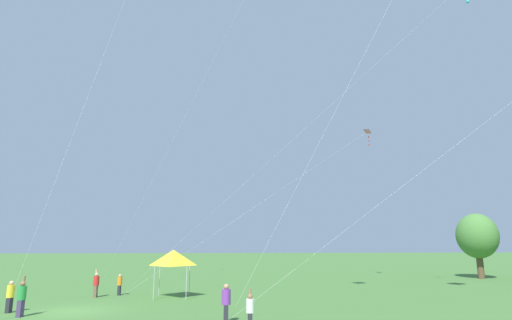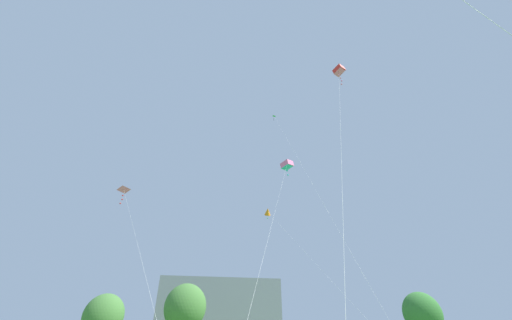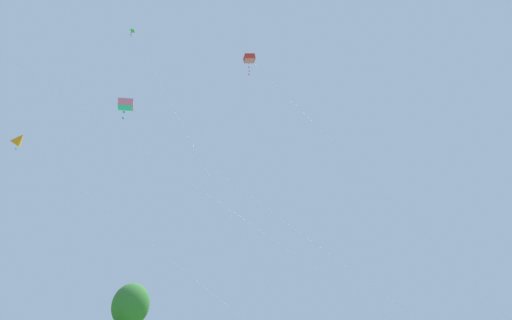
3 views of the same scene
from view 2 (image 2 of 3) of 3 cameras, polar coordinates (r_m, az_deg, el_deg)
name	(u,v)px [view 2 (image 2 of 3)]	position (r m, az deg, el deg)	size (l,w,h in m)	color
distant_building	(218,313)	(67.53, -7.67, -27.99)	(23.70, 14.18, 11.85)	slate
tree_near_right	(422,314)	(48.29, 30.33, -25.01)	(4.99, 4.49, 7.52)	brown
tree_far_centre	(103,316)	(41.95, -28.21, -25.82)	(4.55, 4.09, 6.86)	brown
tree_far_right	(185,307)	(46.93, -13.97, -26.68)	(5.92, 5.33, 8.93)	brown
kite_green_delta_0	(278,123)	(36.62, 4.41, 7.42)	(2.93, 15.17, 27.79)	silver
kite_orange_diamond_1	(268,212)	(42.92, 2.36, -10.30)	(2.51, 26.35, 18.91)	silver
kite_pink_box_2	(287,165)	(35.05, 6.22, -1.02)	(10.40, 23.95, 20.97)	silver
kite_pink_delta_3	(124,191)	(31.71, -24.90, -5.59)	(9.52, 22.80, 15.65)	silver
kite_red_box_5	(339,71)	(31.84, 16.28, 16.75)	(11.30, 14.84, 26.58)	silver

